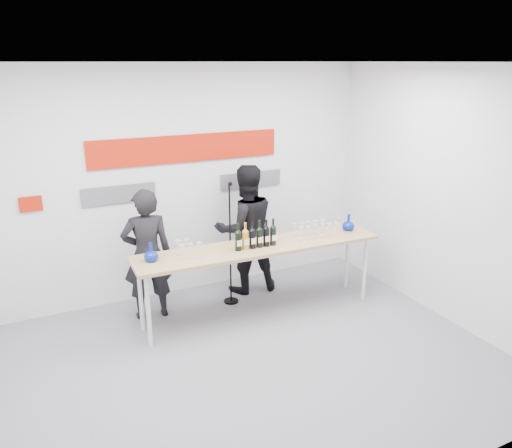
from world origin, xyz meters
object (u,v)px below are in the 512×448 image
presenter_left (147,255)px  presenter_right (246,229)px  mic_stand (231,267)px  tasting_table (260,251)px

presenter_left → presenter_right: size_ratio=0.93×
presenter_right → mic_stand: presenter_right is taller
tasting_table → presenter_left: (-1.23, 0.55, -0.03)m
tasting_table → presenter_left: size_ratio=1.88×
presenter_right → mic_stand: bearing=44.6°
tasting_table → presenter_right: size_ratio=1.75×
presenter_left → presenter_right: 1.39m
tasting_table → mic_stand: mic_stand is taller
tasting_table → presenter_left: bearing=157.8°
presenter_right → mic_stand: size_ratio=1.08×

